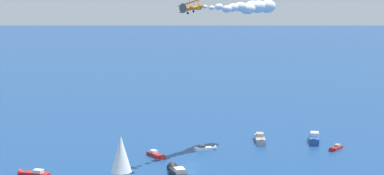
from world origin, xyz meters
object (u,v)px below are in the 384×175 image
Objects in this scene: motorboat_far_stbd at (335,148)px; motorboat_outer_ring_b at (157,155)px; sailboat_offshore at (121,156)px; biplane_lead at (191,8)px; motorboat_far_port at (260,140)px; motorboat_inshore at (177,172)px; motorboat_trailing at (206,148)px; motorboat_mid_cluster at (314,139)px; motorboat_ahead at (33,174)px.

motorboat_outer_ring_b reaches higher than motorboat_far_stbd.
sailboat_offshore is at bearing 92.60° from motorboat_outer_ring_b.
biplane_lead is at bearing 164.53° from motorboat_outer_ring_b.
biplane_lead is at bearing 73.54° from motorboat_far_port.
motorboat_far_port is 1.11× the size of motorboat_inshore.
motorboat_trailing is (11.05, 14.28, -0.33)m from motorboat_far_port.
motorboat_far_port is at bearing 0.26° from motorboat_far_stbd.
motorboat_far_port is 33.27m from motorboat_outer_ring_b.
sailboat_offshore is (19.15, 46.04, 4.30)m from motorboat_far_port.
motorboat_mid_cluster is 57.40m from biplane_lead.
motorboat_trailing is at bearing 52.26° from motorboat_far_port.
motorboat_inshore is at bearing 93.36° from biplane_lead.
motorboat_ahead reaches higher than motorboat_outer_ring_b.
motorboat_far_stbd is 0.55× the size of sailboat_offshore.
motorboat_far_port reaches higher than motorboat_trailing.
motorboat_inshore is 1.37× the size of motorboat_outer_ring_b.
sailboat_offshore is 20.03m from motorboat_outer_ring_b.
motorboat_trailing is (2.83, -24.72, -0.33)m from motorboat_inshore.
motorboat_outer_ring_b is (34.31, 33.11, -0.31)m from motorboat_mid_cluster.
motorboat_trailing is at bearing -83.47° from motorboat_inshore.
motorboat_mid_cluster is at bearing -122.46° from biplane_lead.
motorboat_trailing is (32.55, 14.38, 0.01)m from motorboat_far_stbd.
motorboat_far_port is 0.94× the size of sailboat_offshore.
sailboat_offshore is 1.62× the size of motorboat_outer_ring_b.
motorboat_inshore is 1.21× the size of motorboat_ahead.
motorboat_mid_cluster reaches higher than motorboat_inshore.
motorboat_far_port is 1.52× the size of motorboat_outer_ring_b.
sailboat_offshore reaches higher than motorboat_trailing.
sailboat_offshore reaches higher than motorboat_ahead.
sailboat_offshore is at bearing 75.70° from motorboat_trailing.
motorboat_far_port is 39.85m from motorboat_inshore.
sailboat_offshore is 33.11m from motorboat_trailing.
motorboat_outer_ring_b is (41.54, 26.66, 0.08)m from motorboat_far_stbd.
motorboat_trailing reaches higher than motorboat_far_stbd.
motorboat_mid_cluster is (-33.43, -52.60, -4.25)m from sailboat_offshore.
motorboat_inshore is 50.80m from motorboat_mid_cluster.
motorboat_mid_cluster is (-53.12, -59.76, 0.26)m from motorboat_ahead.
motorboat_far_stbd is 9.70m from motorboat_mid_cluster.
sailboat_offshore is 1.94× the size of motorboat_trailing.
motorboat_far_port reaches higher than motorboat_outer_ring_b.
biplane_lead reaches higher than motorboat_trailing.
biplane_lead is at bearing 98.44° from motorboat_trailing.
motorboat_inshore is 1.27× the size of biplane_lead.
motorboat_mid_cluster is at bearing -131.63° from motorboat_ahead.
motorboat_ahead is at bearing 54.47° from motorboat_trailing.
sailboat_offshore is at bearing 48.62° from motorboat_far_stbd.
motorboat_mid_cluster is at bearing -116.28° from motorboat_inshore.
motorboat_far_port is 18.06m from motorboat_trailing.
sailboat_offshore is 0.99× the size of motorboat_mid_cluster.
motorboat_mid_cluster is (7.23, -6.45, 0.40)m from motorboat_far_stbd.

